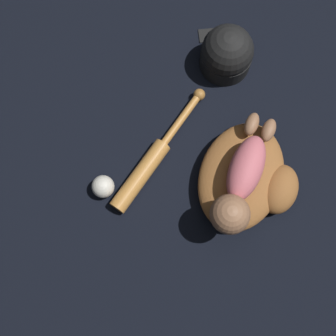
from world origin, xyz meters
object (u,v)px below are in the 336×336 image
at_px(baseball_glove, 248,179).
at_px(baby_figure, 241,184).
at_px(baseball, 103,187).
at_px(baseball_bat, 150,163).
at_px(baseball_cap, 227,53).

distance_m(baseball_glove, baby_figure, 0.12).
bearing_deg(baseball, baseball_bat, 160.09).
height_order(baseball_bat, baseball_cap, baseball_cap).
bearing_deg(baseball_bat, baseball, -19.91).
bearing_deg(baseball_cap, baseball, -0.67).
bearing_deg(baseball_cap, baseball_glove, 48.46).
height_order(baby_figure, baseball, baby_figure).
xyz_separation_m(baseball_glove, baseball_bat, (0.16, -0.27, -0.02)).
bearing_deg(baby_figure, baseball_glove, 178.39).
bearing_deg(baseball, baseball_cap, 179.33).
bearing_deg(baseball, baby_figure, 128.77).
bearing_deg(baseball_bat, baseball_glove, 120.67).
bearing_deg(baseball_cap, baseball_bat, 6.45).
bearing_deg(baby_figure, baseball_cap, -136.89).
bearing_deg(baby_figure, baseball, -51.23).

